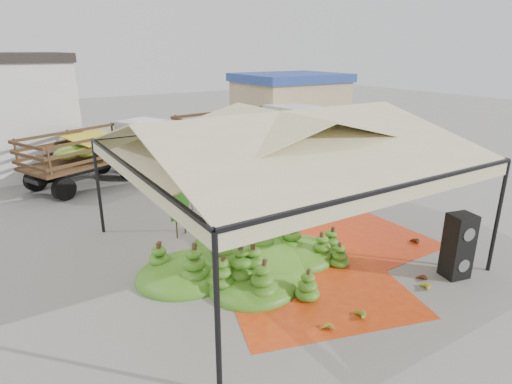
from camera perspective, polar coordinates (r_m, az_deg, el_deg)
ground at (r=12.64m, az=2.89°, el=-7.59°), size 90.00×90.00×0.00m
canopy_tent at (r=11.57m, az=3.15°, el=7.24°), size 8.10×8.10×4.00m
building_tan at (r=27.96m, az=4.49°, el=11.35°), size 6.30×5.30×4.10m
tarp_left at (r=10.92m, az=7.63°, el=-12.23°), size 5.25×5.11×0.01m
tarp_right at (r=13.72m, az=12.47°, el=-5.82°), size 4.04×4.23×0.01m
banana_heap at (r=11.43m, az=-1.28°, el=-7.06°), size 6.59×5.75×1.25m
hand_yellow_a at (r=11.38m, az=21.35°, el=-11.53°), size 0.58×0.54×0.21m
hand_yellow_b at (r=9.39m, az=9.41°, el=-17.43°), size 0.51×0.48×0.18m
hand_red_a at (r=13.73m, az=20.22°, el=-6.08°), size 0.57×0.51×0.21m
hand_red_b at (r=11.75m, az=21.16°, el=-10.61°), size 0.42×0.35×0.18m
hand_green at (r=9.89m, az=13.33°, el=-15.54°), size 0.57×0.51×0.22m
hanging_bunches at (r=12.08m, az=4.98°, el=4.38°), size 1.74×0.24×0.20m
speaker_stack at (r=12.00m, az=25.36°, el=-6.51°), size 0.72×0.66×1.70m
banana_leaves at (r=13.91m, az=-10.86°, el=-5.38°), size 0.96×1.36×3.70m
vendor at (r=15.52m, az=-8.21°, el=0.35°), size 0.62×0.47×1.53m
truck_left at (r=20.15m, az=-19.13°, el=5.65°), size 7.05×4.75×2.30m
truck_right at (r=22.24m, az=0.08°, el=8.37°), size 7.95×3.55×2.64m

